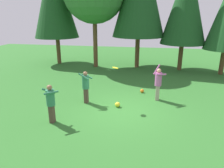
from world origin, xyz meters
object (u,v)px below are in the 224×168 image
object	(u,v)px
person_catcher	(51,101)
ball_yellow	(117,104)
ball_orange	(142,91)
person_thrower	(158,81)
tree_right	(186,3)
frisbee	(115,68)
person_bystander	(86,84)

from	to	relation	value
person_catcher	ball_yellow	size ratio (longest dim) A/B	6.56
person_catcher	ball_orange	bearing A→B (deg)	9.00
person_thrower	tree_right	xyz separation A→B (m)	(1.86, 6.78, 4.04)
tree_right	person_catcher	bearing A→B (deg)	-121.47
frisbee	ball_yellow	world-z (taller)	frisbee
person_catcher	ball_yellow	xyz separation A→B (m)	(2.39, 1.97, -0.83)
person_catcher	frisbee	world-z (taller)	frisbee
person_bystander	tree_right	xyz separation A→B (m)	(5.35, 7.81, 4.08)
person_thrower	person_bystander	world-z (taller)	person_thrower
person_thrower	frisbee	distance (m)	2.52
frisbee	ball_yellow	size ratio (longest dim) A/B	1.51
person_catcher	frisbee	bearing A→B (deg)	0.00
person_thrower	frisbee	xyz separation A→B (m)	(-2.00, -1.24, 0.92)
person_bystander	tree_right	size ratio (longest dim) A/B	0.20
tree_right	person_bystander	bearing A→B (deg)	-124.45
person_thrower	person_catcher	bearing A→B (deg)	5.32
frisbee	tree_right	bearing A→B (deg)	64.31
person_catcher	ball_orange	xyz separation A→B (m)	(3.45, 4.15, -0.85)
ball_yellow	person_bystander	bearing A→B (deg)	171.93
frisbee	person_catcher	bearing A→B (deg)	-138.74
ball_orange	tree_right	size ratio (longest dim) A/B	0.03
ball_orange	tree_right	bearing A→B (deg)	65.45
person_bystander	frisbee	size ratio (longest dim) A/B	4.36
person_thrower	ball_yellow	bearing A→B (deg)	2.05
person_thrower	tree_right	size ratio (longest dim) A/B	0.23
person_catcher	person_bystander	world-z (taller)	person_bystander
ball_yellow	tree_right	distance (m)	10.13
frisbee	ball_yellow	distance (m)	1.80
ball_orange	frisbee	bearing A→B (deg)	-118.67
person_bystander	frisbee	bearing A→B (deg)	0.00
person_bystander	frisbee	xyz separation A→B (m)	(1.50, -0.21, 0.96)
ball_yellow	ball_orange	world-z (taller)	ball_yellow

